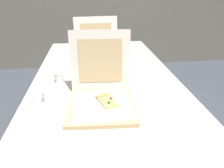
{
  "coord_description": "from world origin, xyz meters",
  "views": [
    {
      "loc": [
        -0.1,
        -0.63,
        1.31
      ],
      "look_at": [
        0.02,
        0.41,
        0.78
      ],
      "focal_mm": 31.7,
      "sensor_mm": 36.0,
      "label": 1
    }
  ],
  "objects_px": {
    "table": "(106,88)",
    "pizza_box_front": "(101,95)",
    "pizza_box_middle": "(100,62)",
    "cup_white_near_center": "(48,96)",
    "cup_white_mid": "(59,78)"
  },
  "relations": [
    {
      "from": "table",
      "to": "pizza_box_front",
      "type": "xyz_separation_m",
      "value": [
        -0.05,
        -0.26,
        0.1
      ]
    },
    {
      "from": "pizza_box_front",
      "to": "cup_white_mid",
      "type": "relative_size",
      "value": 6.31
    },
    {
      "from": "pizza_box_front",
      "to": "cup_white_near_center",
      "type": "height_order",
      "value": "pizza_box_front"
    },
    {
      "from": "table",
      "to": "pizza_box_front",
      "type": "distance_m",
      "value": 0.29
    },
    {
      "from": "table",
      "to": "cup_white_mid",
      "type": "height_order",
      "value": "cup_white_mid"
    },
    {
      "from": "table",
      "to": "pizza_box_front",
      "type": "bearing_deg",
      "value": -100.96
    },
    {
      "from": "cup_white_near_center",
      "to": "cup_white_mid",
      "type": "relative_size",
      "value": 1.0
    },
    {
      "from": "pizza_box_middle",
      "to": "cup_white_near_center",
      "type": "relative_size",
      "value": 6.59
    },
    {
      "from": "cup_white_mid",
      "to": "pizza_box_middle",
      "type": "bearing_deg",
      "value": 36.5
    },
    {
      "from": "table",
      "to": "pizza_box_middle",
      "type": "relative_size",
      "value": 4.6
    },
    {
      "from": "cup_white_near_center",
      "to": "cup_white_mid",
      "type": "bearing_deg",
      "value": 81.07
    },
    {
      "from": "table",
      "to": "pizza_box_front",
      "type": "height_order",
      "value": "pizza_box_front"
    },
    {
      "from": "pizza_box_middle",
      "to": "cup_white_mid",
      "type": "distance_m",
      "value": 0.35
    },
    {
      "from": "pizza_box_middle",
      "to": "cup_white_near_center",
      "type": "distance_m",
      "value": 0.55
    },
    {
      "from": "pizza_box_front",
      "to": "cup_white_mid",
      "type": "bearing_deg",
      "value": 134.63
    }
  ]
}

